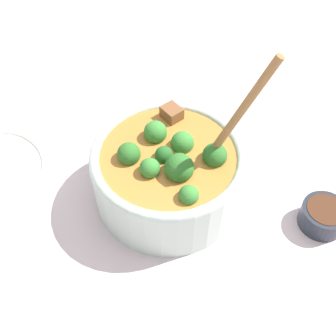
{
  "coord_description": "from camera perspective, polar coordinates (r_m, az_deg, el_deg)",
  "views": [
    {
      "loc": [
        0.28,
        0.33,
        0.58
      ],
      "look_at": [
        0.0,
        0.0,
        0.07
      ],
      "focal_mm": 45.0,
      "sensor_mm": 36.0,
      "label": 1
    }
  ],
  "objects": [
    {
      "name": "ground_plane",
      "position": [
        0.72,
        0.0,
        -3.54
      ],
      "size": [
        4.0,
        4.0,
        0.0
      ],
      "primitive_type": "plane",
      "color": "silver"
    },
    {
      "name": "condiment_bowl",
      "position": [
        0.71,
        20.32,
        -6.04
      ],
      "size": [
        0.07,
        0.07,
        0.04
      ],
      "color": "#232833",
      "rests_on": "ground_plane"
    },
    {
      "name": "stew_bowl",
      "position": [
        0.67,
        0.05,
        -0.33
      ],
      "size": [
        0.24,
        0.24,
        0.29
      ],
      "color": "#B2C6BC",
      "rests_on": "ground_plane"
    }
  ]
}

